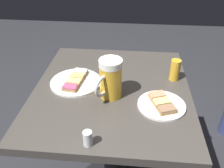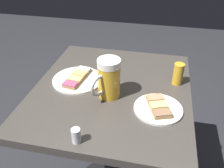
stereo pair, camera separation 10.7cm
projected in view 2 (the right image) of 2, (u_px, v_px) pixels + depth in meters
name	position (u px, v px, depth m)	size (l,w,h in m)	color
cafe_table	(112.00, 116.00, 1.18)	(0.77, 0.70, 0.76)	black
plate_near	(78.00, 79.00, 1.13)	(0.24, 0.24, 0.03)	white
plate_far	(158.00, 108.00, 0.95)	(0.19, 0.19, 0.03)	white
beer_mug	(109.00, 79.00, 0.99)	(0.14, 0.11, 0.17)	gold
beer_glass_small	(178.00, 74.00, 1.09)	(0.05, 0.05, 0.10)	gold
salt_shaker	(76.00, 136.00, 0.80)	(0.03, 0.03, 0.06)	silver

